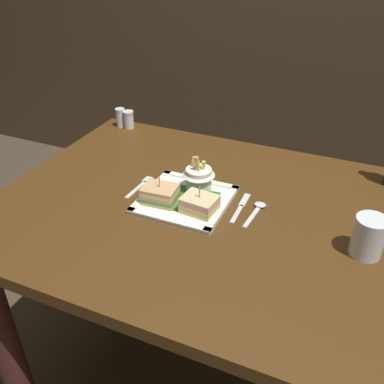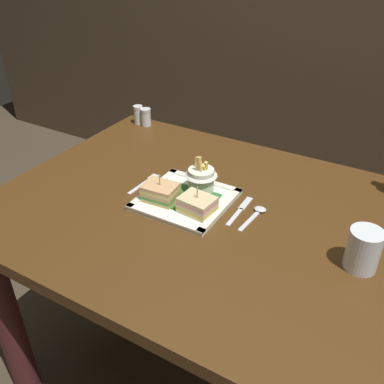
{
  "view_description": "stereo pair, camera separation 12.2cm",
  "coord_description": "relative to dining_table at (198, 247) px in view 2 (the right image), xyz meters",
  "views": [
    {
      "loc": [
        0.39,
        -0.95,
        1.46
      ],
      "look_at": [
        -0.02,
        -0.0,
        0.8
      ],
      "focal_mm": 39.88,
      "sensor_mm": 36.0,
      "label": 1
    },
    {
      "loc": [
        0.5,
        -0.89,
        1.46
      ],
      "look_at": [
        -0.02,
        -0.0,
        0.8
      ],
      "focal_mm": 39.88,
      "sensor_mm": 36.0,
      "label": 2
    }
  ],
  "objects": [
    {
      "name": "ground_plane",
      "position": [
        0.0,
        0.0,
        -0.61
      ],
      "size": [
        6.0,
        6.0,
        0.0
      ],
      "primitive_type": "plane",
      "color": "#3F3426"
    },
    {
      "name": "fries_cup",
      "position": [
        -0.03,
        0.06,
        0.22
      ],
      "size": [
        0.1,
        0.1,
        0.12
      ],
      "color": "silver",
      "rests_on": "square_plate"
    },
    {
      "name": "pepper_shaker",
      "position": [
        -0.47,
        0.4,
        0.19
      ],
      "size": [
        0.04,
        0.04,
        0.07
      ],
      "color": "silver",
      "rests_on": "dining_table"
    },
    {
      "name": "salt_shaker",
      "position": [
        -0.51,
        0.4,
        0.19
      ],
      "size": [
        0.04,
        0.04,
        0.07
      ],
      "color": "silver",
      "rests_on": "dining_table"
    },
    {
      "name": "knife",
      "position": [
        0.11,
        0.04,
        0.16
      ],
      "size": [
        0.02,
        0.16,
        0.0
      ],
      "color": "silver",
      "rests_on": "dining_table"
    },
    {
      "name": "water_glass",
      "position": [
        0.46,
        -0.03,
        0.2
      ],
      "size": [
        0.08,
        0.08,
        0.1
      ],
      "color": "silver",
      "rests_on": "dining_table"
    },
    {
      "name": "square_plate",
      "position": [
        -0.04,
        -0.0,
        0.16
      ],
      "size": [
        0.25,
        0.25,
        0.02
      ],
      "color": "white",
      "rests_on": "dining_table"
    },
    {
      "name": "sandwich_half_right",
      "position": [
        0.02,
        -0.04,
        0.19
      ],
      "size": [
        0.1,
        0.08,
        0.08
      ],
      "color": "beige",
      "rests_on": "square_plate"
    },
    {
      "name": "spoon",
      "position": [
        0.16,
        0.05,
        0.16
      ],
      "size": [
        0.03,
        0.14,
        0.01
      ],
      "color": "silver",
      "rests_on": "dining_table"
    },
    {
      "name": "fork",
      "position": [
        -0.21,
        0.02,
        0.16
      ],
      "size": [
        0.03,
        0.14,
        0.0
      ],
      "color": "silver",
      "rests_on": "dining_table"
    },
    {
      "name": "dining_table",
      "position": [
        0.0,
        0.0,
        0.0
      ],
      "size": [
        1.18,
        0.92,
        0.76
      ],
      "color": "#492C11",
      "rests_on": "ground_plane"
    },
    {
      "name": "sandwich_half_left",
      "position": [
        -0.1,
        -0.04,
        0.19
      ],
      "size": [
        0.1,
        0.08,
        0.08
      ],
      "color": "tan",
      "rests_on": "square_plate"
    }
  ]
}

